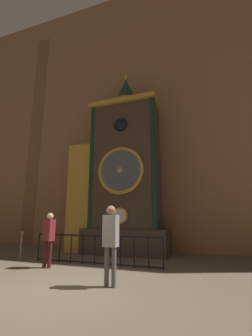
# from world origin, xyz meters

# --- Properties ---
(ground_plane) EXTENTS (28.00, 28.00, 0.00)m
(ground_plane) POSITION_xyz_m (0.00, 0.00, 0.00)
(ground_plane) COLOR brown
(cathedral_back_wall) EXTENTS (24.00, 0.32, 15.06)m
(cathedral_back_wall) POSITION_xyz_m (-0.09, 6.19, 7.52)
(cathedral_back_wall) COLOR #936B4C
(cathedral_back_wall) RESTS_ON ground_plane
(clock_tower) EXTENTS (4.59, 1.77, 8.58)m
(clock_tower) POSITION_xyz_m (-0.56, 4.92, 3.41)
(clock_tower) COLOR #423328
(clock_tower) RESTS_ON ground_plane
(railing_fence) EXTENTS (4.63, 0.05, 0.95)m
(railing_fence) POSITION_xyz_m (-0.44, 2.48, 0.52)
(railing_fence) COLOR black
(railing_fence) RESTS_ON ground_plane
(visitor_near) EXTENTS (0.39, 0.30, 1.67)m
(visitor_near) POSITION_xyz_m (-1.64, 1.59, 1.01)
(visitor_near) COLOR #461518
(visitor_near) RESTS_ON ground_plane
(visitor_far) EXTENTS (0.35, 0.24, 1.81)m
(visitor_far) POSITION_xyz_m (1.00, 0.43, 1.10)
(visitor_far) COLOR #58554F
(visitor_far) RESTS_ON ground_plane
(stanchion_post) EXTENTS (0.28, 0.28, 1.02)m
(stanchion_post) POSITION_xyz_m (-3.52, 2.44, 0.33)
(stanchion_post) COLOR gray
(stanchion_post) RESTS_ON ground_plane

